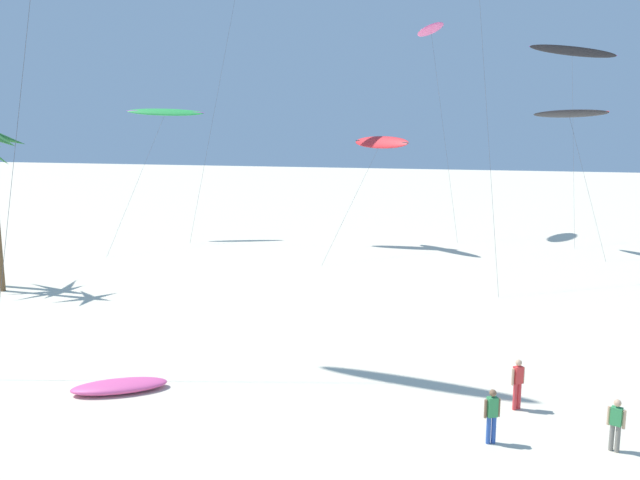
{
  "coord_description": "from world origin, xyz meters",
  "views": [
    {
      "loc": [
        7.1,
        0.01,
        9.23
      ],
      "look_at": [
        0.68,
        22.77,
        5.13
      ],
      "focal_mm": 36.16,
      "sensor_mm": 36.0,
      "label": 1
    }
  ],
  "objects_px": {
    "grounded_kite_0": "(119,386)",
    "person_near_right": "(518,382)",
    "flying_kite_6": "(381,142)",
    "person_near_left": "(492,414)",
    "flying_kite_4": "(572,51)",
    "flying_kite_5": "(165,112)",
    "flying_kite_0": "(431,29)",
    "person_mid_field": "(616,423)",
    "flying_kite_8": "(569,114)"
  },
  "relations": [
    {
      "from": "grounded_kite_0",
      "to": "person_near_right",
      "type": "distance_m",
      "value": 13.79
    },
    {
      "from": "flying_kite_6",
      "to": "person_near_left",
      "type": "relative_size",
      "value": 6.18
    },
    {
      "from": "flying_kite_4",
      "to": "flying_kite_5",
      "type": "xyz_separation_m",
      "value": [
        -32.74,
        -12.82,
        -5.33
      ]
    },
    {
      "from": "flying_kite_5",
      "to": "flying_kite_6",
      "type": "relative_size",
      "value": 1.06
    },
    {
      "from": "flying_kite_4",
      "to": "flying_kite_6",
      "type": "distance_m",
      "value": 20.79
    },
    {
      "from": "flying_kite_0",
      "to": "person_near_left",
      "type": "xyz_separation_m",
      "value": [
        6.51,
        -39.75,
        -16.75
      ]
    },
    {
      "from": "flying_kite_6",
      "to": "grounded_kite_0",
      "type": "xyz_separation_m",
      "value": [
        -3.7,
        -30.39,
        -8.0
      ]
    },
    {
      "from": "grounded_kite_0",
      "to": "person_near_left",
      "type": "relative_size",
      "value": 2.06
    },
    {
      "from": "flying_kite_6",
      "to": "person_mid_field",
      "type": "relative_size",
      "value": 6.56
    },
    {
      "from": "person_near_left",
      "to": "flying_kite_6",
      "type": "bearing_deg",
      "value": 106.49
    },
    {
      "from": "flying_kite_0",
      "to": "flying_kite_4",
      "type": "height_order",
      "value": "flying_kite_0"
    },
    {
      "from": "flying_kite_6",
      "to": "flying_kite_8",
      "type": "relative_size",
      "value": 0.97
    },
    {
      "from": "flying_kite_6",
      "to": "person_near_right",
      "type": "height_order",
      "value": "flying_kite_6"
    },
    {
      "from": "flying_kite_8",
      "to": "grounded_kite_0",
      "type": "bearing_deg",
      "value": -118.48
    },
    {
      "from": "flying_kite_4",
      "to": "grounded_kite_0",
      "type": "xyz_separation_m",
      "value": [
        -18.18,
        -43.15,
        -15.71
      ]
    },
    {
      "from": "flying_kite_4",
      "to": "person_near_left",
      "type": "distance_m",
      "value": 46.34
    },
    {
      "from": "flying_kite_6",
      "to": "person_mid_field",
      "type": "distance_m",
      "value": 33.59
    },
    {
      "from": "person_near_left",
      "to": "person_near_right",
      "type": "bearing_deg",
      "value": 73.64
    },
    {
      "from": "flying_kite_4",
      "to": "flying_kite_8",
      "type": "bearing_deg",
      "value": -94.68
    },
    {
      "from": "flying_kite_0",
      "to": "flying_kite_6",
      "type": "bearing_deg",
      "value": -106.08
    },
    {
      "from": "flying_kite_8",
      "to": "person_mid_field",
      "type": "height_order",
      "value": "flying_kite_8"
    },
    {
      "from": "grounded_kite_0",
      "to": "person_near_left",
      "type": "bearing_deg",
      "value": -1.66
    },
    {
      "from": "flying_kite_8",
      "to": "person_near_right",
      "type": "distance_m",
      "value": 31.17
    },
    {
      "from": "flying_kite_8",
      "to": "person_near_left",
      "type": "relative_size",
      "value": 6.36
    },
    {
      "from": "flying_kite_0",
      "to": "flying_kite_8",
      "type": "xyz_separation_m",
      "value": [
        10.96,
        -7.58,
        -7.37
      ]
    },
    {
      "from": "person_mid_field",
      "to": "person_near_left",
      "type": "bearing_deg",
      "value": -172.19
    },
    {
      "from": "flying_kite_0",
      "to": "flying_kite_4",
      "type": "bearing_deg",
      "value": 17.61
    },
    {
      "from": "grounded_kite_0",
      "to": "person_mid_field",
      "type": "xyz_separation_m",
      "value": [
        16.25,
        0.1,
        0.67
      ]
    },
    {
      "from": "flying_kite_4",
      "to": "person_near_right",
      "type": "height_order",
      "value": "flying_kite_4"
    },
    {
      "from": "person_mid_field",
      "to": "flying_kite_8",
      "type": "bearing_deg",
      "value": 88.2
    },
    {
      "from": "flying_kite_6",
      "to": "person_near_left",
      "type": "height_order",
      "value": "flying_kite_6"
    },
    {
      "from": "flying_kite_4",
      "to": "person_mid_field",
      "type": "relative_size",
      "value": 10.68
    },
    {
      "from": "flying_kite_4",
      "to": "flying_kite_8",
      "type": "distance_m",
      "value": 12.7
    },
    {
      "from": "flying_kite_0",
      "to": "flying_kite_8",
      "type": "relative_size",
      "value": 1.76
    },
    {
      "from": "flying_kite_0",
      "to": "flying_kite_8",
      "type": "distance_m",
      "value": 15.23
    },
    {
      "from": "flying_kite_4",
      "to": "flying_kite_6",
      "type": "bearing_deg",
      "value": -138.61
    },
    {
      "from": "person_near_right",
      "to": "person_mid_field",
      "type": "relative_size",
      "value": 1.09
    },
    {
      "from": "flying_kite_5",
      "to": "flying_kite_6",
      "type": "distance_m",
      "value": 18.41
    },
    {
      "from": "flying_kite_8",
      "to": "flying_kite_6",
      "type": "bearing_deg",
      "value": -174.06
    },
    {
      "from": "flying_kite_0",
      "to": "flying_kite_8",
      "type": "height_order",
      "value": "flying_kite_0"
    },
    {
      "from": "grounded_kite_0",
      "to": "person_near_left",
      "type": "xyz_separation_m",
      "value": [
        12.8,
        -0.37,
        0.72
      ]
    },
    {
      "from": "flying_kite_0",
      "to": "flying_kite_6",
      "type": "relative_size",
      "value": 1.81
    },
    {
      "from": "flying_kite_6",
      "to": "person_near_right",
      "type": "xyz_separation_m",
      "value": [
        9.89,
        -28.1,
        -7.24
      ]
    },
    {
      "from": "person_near_left",
      "to": "person_mid_field",
      "type": "xyz_separation_m",
      "value": [
        3.45,
        0.47,
        -0.05
      ]
    },
    {
      "from": "flying_kite_8",
      "to": "person_near_right",
      "type": "height_order",
      "value": "flying_kite_8"
    },
    {
      "from": "flying_kite_5",
      "to": "person_near_left",
      "type": "height_order",
      "value": "flying_kite_5"
    },
    {
      "from": "flying_kite_8",
      "to": "person_mid_field",
      "type": "bearing_deg",
      "value": -91.8
    },
    {
      "from": "flying_kite_8",
      "to": "grounded_kite_0",
      "type": "relative_size",
      "value": 3.09
    },
    {
      "from": "person_near_left",
      "to": "flying_kite_4",
      "type": "bearing_deg",
      "value": 82.95
    },
    {
      "from": "flying_kite_5",
      "to": "person_near_right",
      "type": "xyz_separation_m",
      "value": [
        28.14,
        -28.04,
        -9.63
      ]
    }
  ]
}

